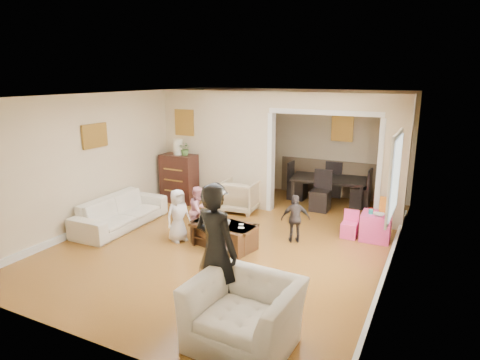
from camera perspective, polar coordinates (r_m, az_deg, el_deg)
The scene contains 27 objects.
floor at distance 7.75m, azimuth -0.66°, elevation -7.87°, with size 7.00×7.00×0.00m, color #A8722B.
partition_left at distance 9.56m, azimuth -3.11°, elevation 4.47°, with size 2.75×0.18×2.60m, color beige.
partition_right at distance 8.39m, azimuth 20.45°, elevation 2.21°, with size 0.55×0.18×2.60m, color beige.
partition_header at distance 8.49m, azimuth 11.74°, elevation 10.62°, with size 2.22×0.18×0.35m, color beige.
window_pane at distance 6.17m, azimuth 20.66°, elevation 0.49°, with size 0.03×0.95×1.10m, color white.
framed_art_partition at distance 9.83m, azimuth -7.68°, elevation 7.87°, with size 0.45×0.03×0.55m, color brown.
framed_art_sofa_wall at distance 8.41m, azimuth -19.43°, elevation 5.79°, with size 0.03×0.55×0.40m, color brown.
framed_art_alcove at distance 10.14m, azimuth 13.96°, elevation 6.92°, with size 0.45×0.03×0.55m, color brown.
sofa at distance 8.52m, azimuth -16.15°, elevation -4.25°, with size 2.05×0.80×0.60m, color silver.
armchair_back at distance 9.08m, azimuth 0.05°, elevation -2.20°, with size 0.75×0.77×0.70m, color tan.
armchair_front at distance 4.77m, azimuth 0.54°, elevation -17.98°, with size 1.15×1.00×0.75m, color silver.
dresser at distance 9.84m, azimuth -8.39°, elevation 0.25°, with size 0.82×0.46×1.13m, color black.
table_lamp at distance 9.69m, azimuth -8.55°, elevation 4.53°, with size 0.22×0.22×0.36m, color beige.
potted_plant at distance 9.58m, azimuth -7.56°, elevation 4.31°, with size 0.28×0.24×0.31m, color #456B2F.
coffee_table at distance 7.29m, azimuth -2.24°, elevation -7.59°, with size 1.11×0.56×0.42m, color #331E10.
coffee_cup at distance 7.11m, azimuth -1.74°, elevation -5.95°, with size 0.10×0.10×0.10m, color beige.
play_table at distance 7.95m, azimuth 18.25°, elevation -6.14°, with size 0.52×0.52×0.50m, color #E93D91.
cereal_box at distance 7.91m, azimuth 19.44°, elevation -3.30°, with size 0.20×0.07×0.30m, color gold.
cyan_cup at distance 7.82m, azimuth 17.63°, elevation -4.18°, with size 0.08×0.08×0.08m, color teal.
toy_block at distance 7.99m, azimuth 17.68°, elevation -3.91°, with size 0.08×0.06×0.05m, color red.
play_bowl at distance 7.74m, azimuth 18.63°, elevation -4.57°, with size 0.20×0.20×0.05m, color beige.
dining_table at distance 9.90m, azimuth 12.04°, elevation -1.42°, with size 1.70×0.95×0.60m, color black.
adult_person at distance 5.06m, azimuth -3.35°, elevation -9.76°, with size 0.63×0.41×1.72m, color black.
child_kneel_a at distance 7.50m, azimuth -8.54°, elevation -4.87°, with size 0.47×0.31×0.97m, color silver.
child_kneel_b at distance 7.78m, azimuth -5.74°, elevation -4.22°, with size 0.45×0.35×0.93m, color pink.
child_toddler at distance 7.46m, azimuth 7.67°, elevation -5.30°, with size 0.51×0.21×0.88m, color black.
craft_papers at distance 7.16m, azimuth -1.77°, elevation -6.20°, with size 0.79×0.47×0.00m.
Camera 1 is at (3.28, -6.39, 2.92)m, focal length 30.88 mm.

